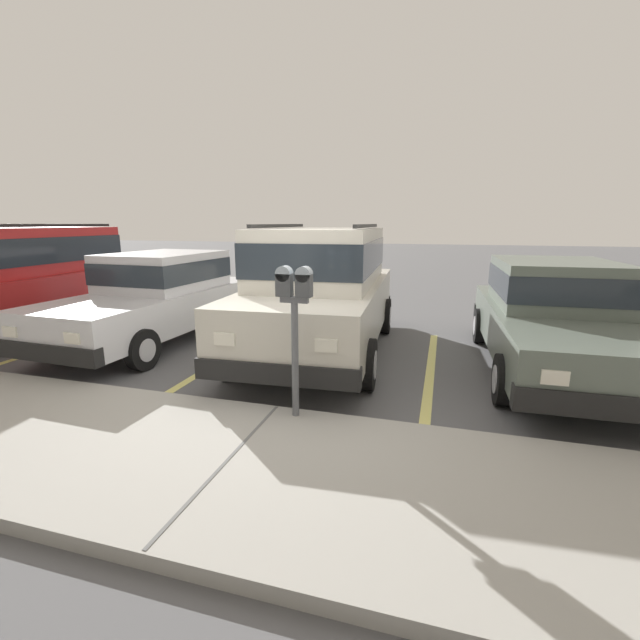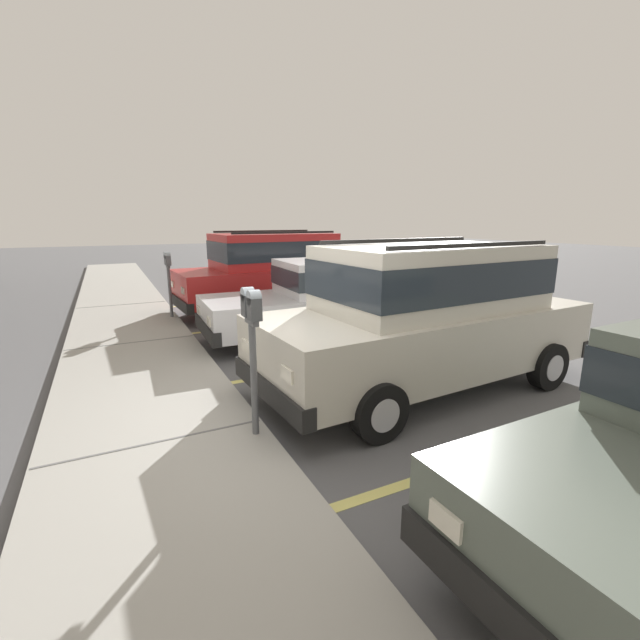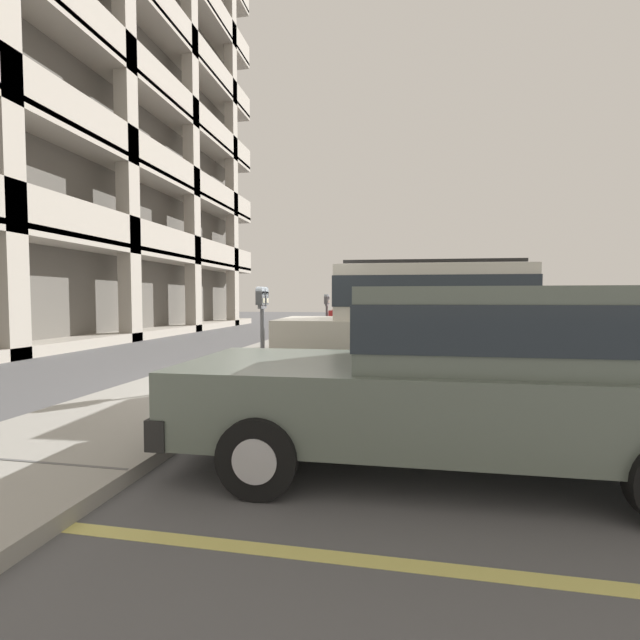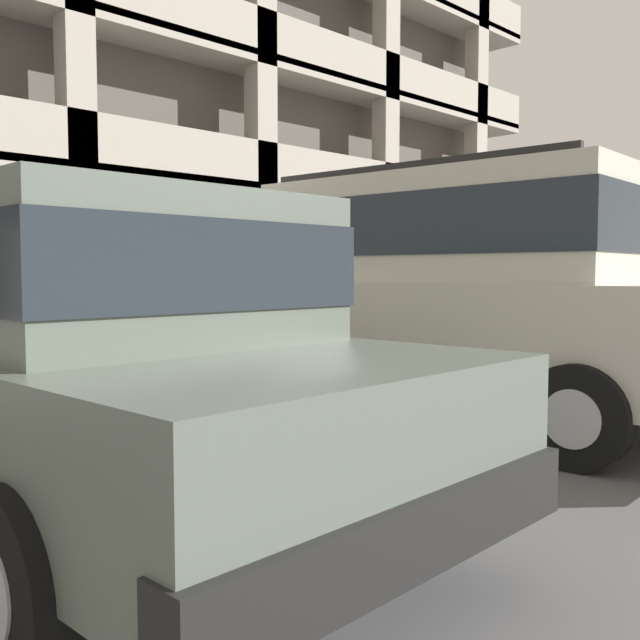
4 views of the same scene
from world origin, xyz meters
TOP-DOWN VIEW (x-y plane):
  - ground_plane at (0.00, 0.00)m, footprint 80.00×80.00m
  - sidewalk at (0.00, 1.30)m, footprint 40.00×2.20m
  - parking_stall_lines at (1.55, -1.40)m, footprint 12.48×4.80m
  - silver_suv at (0.20, -2.26)m, footprint 2.21×4.88m
  - red_sedan at (-3.16, -2.31)m, footprint 1.91×4.52m
  - dark_hatchback at (3.17, -2.19)m, footprint 1.95×4.54m
  - blue_coupe at (5.97, -2.20)m, footprint 2.21×4.88m
  - parking_meter_near at (-0.26, 0.35)m, footprint 0.35×0.12m
  - parking_meter_far at (5.92, 0.34)m, footprint 0.35×0.12m

SIDE VIEW (x-z plane):
  - ground_plane at x=0.00m, z-range -0.10..0.00m
  - parking_stall_lines at x=1.55m, z-range 0.00..0.01m
  - sidewalk at x=0.00m, z-range 0.00..0.12m
  - red_sedan at x=-3.16m, z-range 0.05..1.59m
  - dark_hatchback at x=3.17m, z-range 0.05..1.59m
  - silver_suv at x=0.20m, z-range 0.07..2.11m
  - blue_coupe at x=5.97m, z-range 0.07..2.11m
  - parking_meter_far at x=5.92m, z-range 0.48..1.96m
  - parking_meter_near at x=-0.26m, z-range 0.49..2.02m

